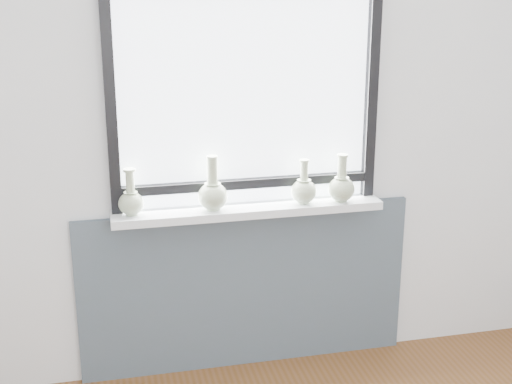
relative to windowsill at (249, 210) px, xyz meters
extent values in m
cube|color=silver|center=(0.00, 0.10, 0.42)|extent=(3.60, 0.02, 2.60)
cube|color=#434F5E|center=(0.00, 0.07, -0.45)|extent=(1.70, 0.03, 0.86)
cube|color=silver|center=(0.00, 0.00, 0.00)|extent=(1.32, 0.18, 0.04)
cube|color=black|center=(-0.62, 0.05, 0.55)|extent=(0.05, 0.06, 1.05)
cube|color=black|center=(0.62, 0.05, 0.55)|extent=(0.05, 0.06, 1.05)
cube|color=black|center=(0.00, 0.05, 0.12)|extent=(1.20, 0.05, 0.04)
cube|color=white|center=(0.00, 0.08, 0.52)|extent=(1.20, 0.01, 1.00)
cylinder|color=#AFC09B|center=(-0.56, 0.00, 0.02)|extent=(0.05, 0.05, 0.01)
ellipsoid|color=#AFC09B|center=(-0.56, 0.00, 0.07)|extent=(0.12, 0.12, 0.11)
cone|color=#AFC09B|center=(-0.56, 0.00, 0.12)|extent=(0.07, 0.07, 0.03)
cylinder|color=#AFC09B|center=(-0.56, 0.00, 0.17)|extent=(0.04, 0.04, 0.12)
cylinder|color=#AFC09B|center=(-0.56, 0.00, 0.24)|extent=(0.06, 0.06, 0.01)
cylinder|color=#AFC09B|center=(-0.18, -0.01, 0.02)|extent=(0.06, 0.06, 0.01)
ellipsoid|color=#AFC09B|center=(-0.18, -0.01, 0.09)|extent=(0.14, 0.14, 0.13)
cone|color=#AFC09B|center=(-0.18, -0.01, 0.14)|extent=(0.08, 0.08, 0.03)
cylinder|color=#AFC09B|center=(-0.18, -0.01, 0.20)|extent=(0.05, 0.05, 0.14)
cylinder|color=#AFC09B|center=(-0.18, -0.01, 0.28)|extent=(0.05, 0.05, 0.01)
cylinder|color=#AFC09B|center=(0.27, -0.01, 0.02)|extent=(0.06, 0.06, 0.01)
ellipsoid|color=#AFC09B|center=(0.27, -0.01, 0.08)|extent=(0.13, 0.13, 0.12)
cone|color=#AFC09B|center=(0.27, -0.01, 0.12)|extent=(0.07, 0.07, 0.03)
cylinder|color=#AFC09B|center=(0.27, -0.01, 0.17)|extent=(0.04, 0.04, 0.11)
cylinder|color=#AFC09B|center=(0.27, -0.01, 0.23)|extent=(0.05, 0.05, 0.01)
cylinder|color=#AFC09B|center=(0.46, -0.03, 0.02)|extent=(0.06, 0.06, 0.01)
ellipsoid|color=#AFC09B|center=(0.46, -0.03, 0.08)|extent=(0.13, 0.13, 0.12)
cone|color=#AFC09B|center=(0.46, -0.03, 0.13)|extent=(0.07, 0.07, 0.03)
cylinder|color=#AFC09B|center=(0.46, -0.03, 0.18)|extent=(0.04, 0.04, 0.12)
cylinder|color=#AFC09B|center=(0.46, -0.03, 0.25)|extent=(0.06, 0.06, 0.01)
camera|label=1|loc=(-0.70, -3.19, 1.12)|focal=50.00mm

